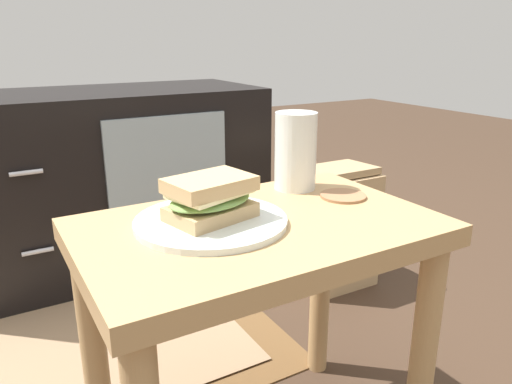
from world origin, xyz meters
TOP-DOWN VIEW (x-y plane):
  - side_table at (0.00, 0.00)m, footprint 0.56×0.36m
  - tv_cabinet at (-0.00, 0.95)m, footprint 0.96×0.46m
  - area_rug at (-0.26, 0.52)m, footprint 1.02×0.75m
  - plate at (-0.07, 0.03)m, footprint 0.24×0.24m
  - sandwich_front at (-0.07, 0.03)m, footprint 0.15×0.12m
  - beer_glass at (0.15, 0.12)m, footprint 0.08×0.08m
  - coaster at (0.20, 0.03)m, footprint 0.08×0.08m
  - paper_bag at (0.54, 0.46)m, footprint 0.22×0.18m

SIDE VIEW (x-z plane):
  - area_rug at x=-0.26m, z-range 0.00..0.01m
  - paper_bag at x=0.54m, z-range 0.00..0.37m
  - tv_cabinet at x=0.00m, z-range 0.00..0.58m
  - side_table at x=0.00m, z-range 0.14..0.60m
  - coaster at x=0.20m, z-range 0.46..0.47m
  - plate at x=-0.07m, z-range 0.46..0.47m
  - sandwich_front at x=-0.07m, z-range 0.47..0.54m
  - beer_glass at x=0.15m, z-range 0.46..0.60m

